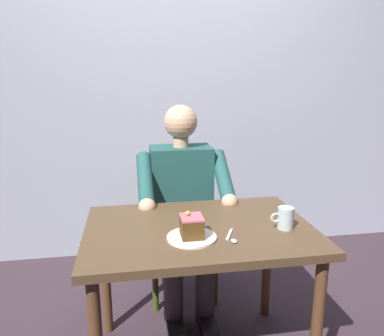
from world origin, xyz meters
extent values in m
cube|color=#A5AABD|center=(0.00, -1.29, 1.50)|extent=(6.40, 0.12, 3.00)
cube|color=#513B25|center=(0.00, 0.00, 0.69)|extent=(1.02, 0.70, 0.04)
cylinder|color=brown|center=(-0.45, 0.29, 0.34)|extent=(0.05, 0.05, 0.69)
cylinder|color=brown|center=(-0.45, -0.29, 0.34)|extent=(0.05, 0.05, 0.69)
cylinder|color=brown|center=(0.45, -0.29, 0.34)|extent=(0.05, 0.05, 0.69)
cube|color=#3D4719|center=(0.00, -0.61, 0.42)|extent=(0.42, 0.42, 0.04)
cube|color=#3D4719|center=(0.00, -0.80, 0.66)|extent=(0.38, 0.04, 0.45)
cylinder|color=#3D4719|center=(-0.18, -0.43, 0.21)|extent=(0.04, 0.04, 0.42)
cylinder|color=#3D4719|center=(0.18, -0.43, 0.21)|extent=(0.04, 0.04, 0.42)
cylinder|color=#3D4719|center=(-0.18, -0.79, 0.21)|extent=(0.04, 0.04, 0.42)
cylinder|color=#3D4719|center=(0.18, -0.79, 0.21)|extent=(0.04, 0.04, 0.42)
cube|color=#204E4B|center=(0.00, -0.59, 0.70)|extent=(0.36, 0.22, 0.52)
sphere|color=tan|center=(0.00, -0.59, 1.11)|extent=(0.19, 0.19, 0.19)
cylinder|color=tan|center=(0.00, -0.59, 0.99)|extent=(0.09, 0.09, 0.06)
cylinder|color=#204E4B|center=(-0.22, -0.45, 0.81)|extent=(0.08, 0.33, 0.26)
sphere|color=tan|center=(-0.22, -0.29, 0.71)|extent=(0.09, 0.09, 0.09)
cylinder|color=#204E4B|center=(0.22, -0.45, 0.81)|extent=(0.08, 0.33, 0.26)
sphere|color=tan|center=(0.22, -0.29, 0.71)|extent=(0.09, 0.09, 0.09)
cylinder|color=#373232|center=(-0.09, -0.47, 0.42)|extent=(0.13, 0.38, 0.14)
cylinder|color=#373232|center=(0.09, -0.47, 0.42)|extent=(0.13, 0.38, 0.14)
cylinder|color=#373232|center=(-0.09, -0.29, 0.20)|extent=(0.11, 0.11, 0.40)
cube|color=black|center=(-0.09, -0.23, 0.03)|extent=(0.09, 0.22, 0.05)
cylinder|color=#373232|center=(0.09, -0.29, 0.20)|extent=(0.11, 0.11, 0.40)
cube|color=black|center=(0.09, -0.23, 0.03)|extent=(0.09, 0.22, 0.05)
cylinder|color=white|center=(0.06, 0.12, 0.71)|extent=(0.21, 0.21, 0.01)
cube|color=#523717|center=(0.06, 0.12, 0.75)|extent=(0.09, 0.10, 0.08)
cube|color=#D0616C|center=(0.06, 0.12, 0.80)|extent=(0.09, 0.11, 0.01)
sphere|color=gold|center=(0.07, 0.10, 0.81)|extent=(0.02, 0.02, 0.02)
cylinder|color=silver|center=(-0.37, 0.08, 0.75)|extent=(0.07, 0.07, 0.10)
torus|color=silver|center=(-0.33, 0.08, 0.76)|extent=(0.05, 0.01, 0.05)
cylinder|color=black|center=(-0.37, 0.08, 0.80)|extent=(0.06, 0.06, 0.01)
cube|color=silver|center=(-0.11, 0.11, 0.71)|extent=(0.06, 0.10, 0.01)
ellipsoid|color=silver|center=(-0.11, 0.18, 0.71)|extent=(0.03, 0.04, 0.01)
camera|label=1|loc=(0.30, 1.54, 1.37)|focal=34.75mm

